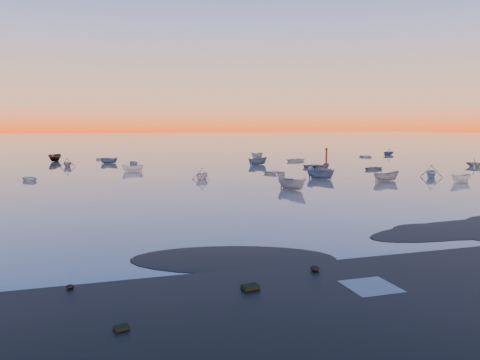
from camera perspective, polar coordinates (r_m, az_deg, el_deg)
name	(u,v)px	position (r m, az deg, el deg)	size (l,w,h in m)	color
ground	(161,153)	(127.36, -9.56, 3.26)	(600.00, 600.00, 0.00)	slate
mud_lobes	(377,246)	(31.12, 16.41, -7.78)	(140.00, 6.00, 0.07)	black
moored_fleet	(198,169)	(81.15, -5.12, 1.35)	(124.00, 58.00, 1.20)	silver
boat_near_left	(29,181)	(70.12, -24.28, -0.09)	(3.82, 1.59, 0.96)	silver
boat_near_center	(386,181)	(66.68, 17.38, -0.12)	(3.84, 1.63, 1.33)	gray
boat_near_right	(325,174)	(74.55, 10.29, 0.78)	(3.50, 1.58, 1.23)	gray
channel_marker	(326,157)	(91.45, 10.48, 2.73)	(0.97, 0.97, 3.45)	#46190F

